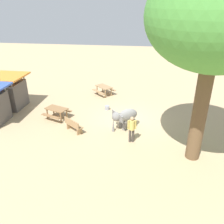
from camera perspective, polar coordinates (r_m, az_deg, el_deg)
name	(u,v)px	position (r m, az deg, el deg)	size (l,w,h in m)	color
ground_plane	(126,120)	(15.89, 3.53, -2.09)	(60.00, 60.00, 0.00)	tan
elephant	(125,117)	(14.59, 3.28, -1.13)	(1.67, 1.76, 1.28)	slate
person_handler	(132,127)	(13.11, 4.94, -3.83)	(0.32, 0.50, 1.62)	#3F3833
shade_tree_main	(217,18)	(10.80, 24.62, 20.48)	(6.40, 5.86, 9.13)	brown
wooden_bench	(73,125)	(14.50, -9.62, -3.21)	(1.16, 1.36, 0.88)	#9E7A51
picnic_table_near	(57,111)	(16.33, -13.56, 0.29)	(1.91, 1.92, 0.78)	olive
picnic_table_far	(104,88)	(20.12, -2.00, 5.87)	(2.10, 2.11, 0.78)	#9E7A51
market_stall_orange	(10,93)	(19.11, -23.92, 4.31)	(2.50, 2.50, 2.52)	#59514C
feed_bucket	(107,108)	(17.37, -1.23, 1.06)	(0.36, 0.36, 0.32)	gray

